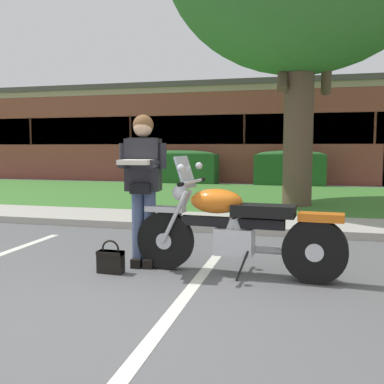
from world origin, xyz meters
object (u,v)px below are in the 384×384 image
at_px(motorcycle, 244,230).
at_px(rider_person, 143,178).
at_px(hedge_left, 179,166).
at_px(brick_building, 262,135).
at_px(handbag, 111,260).
at_px(hedge_center_left, 290,168).

xyz_separation_m(motorcycle, rider_person, (-1.15, 0.08, 0.52)).
distance_m(hedge_left, brick_building, 7.31).
height_order(rider_person, handbag, rider_person).
bearing_deg(motorcycle, handbag, -169.26).
bearing_deg(hedge_center_left, hedge_left, 180.00).
bearing_deg(hedge_left, motorcycle, -70.17).
bearing_deg(brick_building, rider_person, -87.86).
bearing_deg(hedge_center_left, brick_building, 104.20).
distance_m(motorcycle, hedge_left, 12.02).
relative_size(rider_person, handbag, 4.74).
distance_m(handbag, brick_building, 18.50).
relative_size(hedge_left, brick_building, 0.10).
height_order(hedge_center_left, brick_building, brick_building).
bearing_deg(brick_building, handbag, -88.67).
bearing_deg(handbag, motorcycle, 10.74).
distance_m(rider_person, handbag, 0.96).
distance_m(hedge_left, hedge_center_left, 3.98).
height_order(motorcycle, hedge_center_left, motorcycle).
bearing_deg(brick_building, hedge_left, -108.24).
distance_m(handbag, hedge_center_left, 11.65).
height_order(handbag, hedge_center_left, hedge_center_left).
bearing_deg(hedge_center_left, motorcycle, -89.53).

